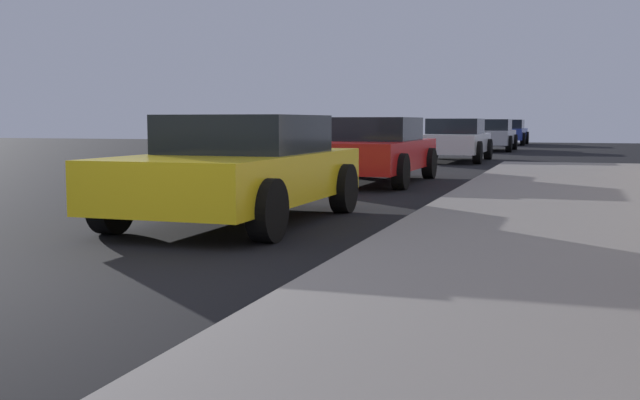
% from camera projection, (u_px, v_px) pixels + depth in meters
% --- Properties ---
extents(ground_plane, '(80.00, 80.00, 0.00)m').
position_uv_depth(ground_plane, '(12.00, 291.00, 5.37)').
color(ground_plane, black).
extents(sidewalk, '(4.00, 32.00, 0.15)m').
position_uv_depth(sidewalk, '(619.00, 330.00, 4.10)').
color(sidewalk, gray).
rests_on(sidewalk, ground_plane).
extents(car_yellow, '(2.02, 4.07, 1.27)m').
position_uv_depth(car_yellow, '(241.00, 168.00, 9.02)').
color(car_yellow, yellow).
rests_on(car_yellow, ground_plane).
extents(car_red, '(1.97, 4.31, 1.27)m').
position_uv_depth(car_red, '(373.00, 149.00, 14.85)').
color(car_red, red).
rests_on(car_red, ground_plane).
extents(car_white, '(1.93, 4.22, 1.27)m').
position_uv_depth(car_white, '(455.00, 140.00, 22.74)').
color(car_white, white).
rests_on(car_white, ground_plane).
extents(car_silver, '(1.97, 4.32, 1.27)m').
position_uv_depth(car_silver, '(490.00, 135.00, 30.86)').
color(car_silver, '#B7B7BF').
rests_on(car_silver, ground_plane).
extents(car_blue, '(1.98, 4.50, 1.27)m').
position_uv_depth(car_blue, '(507.00, 132.00, 38.67)').
color(car_blue, '#233899').
rests_on(car_blue, ground_plane).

